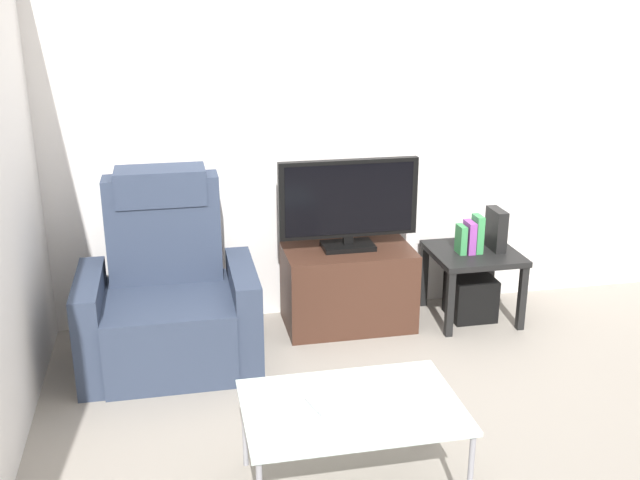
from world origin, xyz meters
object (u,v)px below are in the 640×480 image
(television, at_px, (349,202))
(cell_phone, at_px, (321,405))
(book_middle, at_px, (469,237))
(subwoofer_box, at_px, (470,297))
(coffee_table, at_px, (352,410))
(book_leftmost, at_px, (461,239))
(game_console, at_px, (496,229))
(side_table, at_px, (473,261))
(book_rightmost, at_px, (477,234))
(tv_stand, at_px, (348,287))
(recliner_armchair, at_px, (168,299))

(television, height_order, cell_phone, television)
(book_middle, bearing_deg, subwoofer_box, 23.90)
(subwoofer_box, bearing_deg, coffee_table, -127.23)
(cell_phone, bearing_deg, subwoofer_box, 32.77)
(book_leftmost, relative_size, game_console, 0.69)
(side_table, xyz_separation_m, book_rightmost, (0.01, -0.02, 0.19))
(subwoofer_box, relative_size, coffee_table, 0.31)
(subwoofer_box, height_order, book_middle, book_middle)
(tv_stand, bearing_deg, book_leftmost, -5.55)
(side_table, distance_m, book_middle, 0.18)
(recliner_armchair, distance_m, cell_phone, 1.49)
(subwoofer_box, relative_size, book_middle, 1.37)
(recliner_armchair, distance_m, side_table, 1.93)
(tv_stand, relative_size, game_console, 3.04)
(side_table, bearing_deg, tv_stand, 176.54)
(game_console, bearing_deg, television, 176.53)
(recliner_armchair, height_order, cell_phone, recliner_armchair)
(book_middle, bearing_deg, coffee_table, -126.52)
(book_rightmost, bearing_deg, book_leftmost, 180.00)
(game_console, xyz_separation_m, cell_phone, (-1.46, -1.56, -0.16))
(tv_stand, relative_size, television, 0.93)
(side_table, height_order, game_console, game_console)
(side_table, height_order, book_leftmost, book_leftmost)
(subwoofer_box, bearing_deg, book_rightmost, -69.95)
(game_console, distance_m, cell_phone, 2.14)
(tv_stand, height_order, subwoofer_box, tv_stand)
(side_table, xyz_separation_m, coffee_table, (-1.19, -1.56, 0.01))
(recliner_armchair, relative_size, side_table, 2.00)
(book_middle, distance_m, game_console, 0.19)
(side_table, bearing_deg, game_console, 3.95)
(book_leftmost, relative_size, cell_phone, 1.20)
(book_middle, relative_size, coffee_table, 0.23)
(television, relative_size, book_middle, 4.24)
(book_rightmost, bearing_deg, coffee_table, -127.75)
(recliner_armchair, relative_size, game_console, 4.11)
(side_table, bearing_deg, television, 175.20)
(subwoofer_box, xyz_separation_m, book_rightmost, (0.01, -0.02, 0.44))
(subwoofer_box, distance_m, book_middle, 0.42)
(book_middle, bearing_deg, book_leftmost, 180.00)
(book_rightmost, relative_size, cell_phone, 1.59)
(tv_stand, xyz_separation_m, book_leftmost, (0.71, -0.07, 0.29))
(book_middle, xyz_separation_m, game_console, (0.19, 0.03, 0.03))
(tv_stand, xyz_separation_m, book_rightmost, (0.81, -0.07, 0.32))
(tv_stand, relative_size, book_middle, 3.93)
(recliner_armchair, bearing_deg, cell_phone, -62.88)
(subwoofer_box, xyz_separation_m, game_console, (0.15, 0.01, 0.45))
(tv_stand, height_order, recliner_armchair, recliner_armchair)
(television, xyz_separation_m, book_leftmost, (0.71, -0.09, -0.26))
(book_middle, relative_size, game_console, 0.77)
(recliner_armchair, xyz_separation_m, coffee_table, (0.73, -1.37, 0.02))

